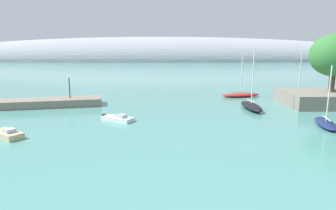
% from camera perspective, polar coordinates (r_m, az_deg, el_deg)
% --- Properties ---
extents(shore_outcrop, '(17.60, 10.62, 2.33)m').
position_cam_1_polar(shore_outcrop, '(57.37, 30.42, 1.16)').
color(shore_outcrop, gray).
rests_on(shore_outcrop, ground).
extents(tree_clump_shore, '(7.99, 7.99, 9.88)m').
position_cam_1_polar(tree_clump_shore, '(55.85, 30.34, 8.62)').
color(tree_clump_shore, brown).
rests_on(tree_clump_shore, shore_outcrop).
extents(breakwater_rocks, '(19.32, 8.43, 1.29)m').
position_cam_1_polar(breakwater_rocks, '(52.62, -23.43, 0.43)').
color(breakwater_rocks, gray).
rests_on(breakwater_rocks, ground).
extents(distant_ridge, '(386.24, 51.06, 35.71)m').
position_cam_1_polar(distant_ridge, '(218.09, -1.56, 8.76)').
color(distant_ridge, '#999EA8').
rests_on(distant_ridge, ground).
extents(sailboat_grey_near_shore, '(5.08, 8.40, 9.15)m').
position_cam_1_polar(sailboat_grey_near_shore, '(63.36, 24.56, 1.96)').
color(sailboat_grey_near_shore, gray).
rests_on(sailboat_grey_near_shore, water).
extents(sailboat_black_mid_mooring, '(2.59, 7.89, 10.02)m').
position_cam_1_polar(sailboat_black_mid_mooring, '(47.92, 16.28, -0.15)').
color(sailboat_black_mid_mooring, black).
rests_on(sailboat_black_mid_mooring, water).
extents(sailboat_navy_outer_mooring, '(3.61, 6.83, 7.68)m').
position_cam_1_polar(sailboat_navy_outer_mooring, '(41.32, 28.95, -3.13)').
color(sailboat_navy_outer_mooring, navy).
rests_on(sailboat_navy_outer_mooring, water).
extents(sailboat_red_end_of_line, '(8.34, 3.72, 8.68)m').
position_cam_1_polar(sailboat_red_end_of_line, '(59.66, 14.29, 2.04)').
color(sailboat_red_end_of_line, red).
rests_on(sailboat_red_end_of_line, water).
extents(motorboat_sand_foreground, '(4.51, 3.95, 1.07)m').
position_cam_1_polar(motorboat_sand_foreground, '(36.52, -29.43, -5.03)').
color(motorboat_sand_foreground, '#C6B284').
rests_on(motorboat_sand_foreground, water).
extents(motorboat_white_alongside_breakwater, '(4.78, 3.75, 0.94)m').
position_cam_1_polar(motorboat_white_alongside_breakwater, '(39.47, -9.93, -2.66)').
color(motorboat_white_alongside_breakwater, white).
rests_on(motorboat_white_alongside_breakwater, water).
extents(harbor_lamp_post, '(0.36, 0.36, 3.76)m').
position_cam_1_polar(harbor_lamp_post, '(51.36, -19.10, 3.88)').
color(harbor_lamp_post, black).
rests_on(harbor_lamp_post, breakwater_rocks).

